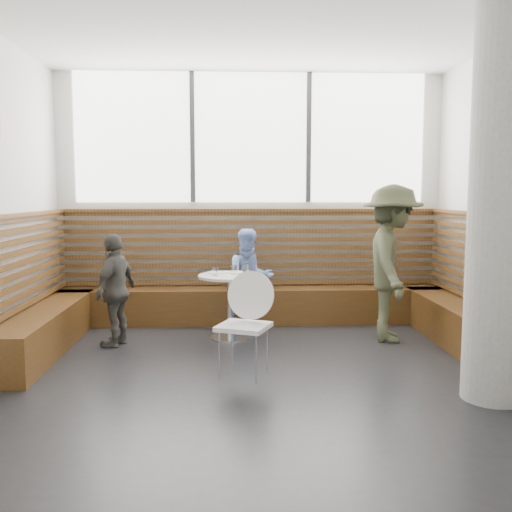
{
  "coord_description": "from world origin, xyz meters",
  "views": [
    {
      "loc": [
        -0.27,
        -4.99,
        1.66
      ],
      "look_at": [
        0.0,
        1.0,
        1.0
      ],
      "focal_mm": 40.0,
      "sensor_mm": 36.0,
      "label": 1
    }
  ],
  "objects_px": {
    "concrete_column": "(501,201)",
    "child_back": "(250,279)",
    "cafe_chair": "(243,315)",
    "adult_man": "(392,263)",
    "cafe_table": "(230,293)",
    "child_left": "(116,290)"
  },
  "relations": [
    {
      "from": "concrete_column",
      "to": "child_back",
      "type": "xyz_separation_m",
      "value": [
        -1.89,
        2.51,
        -0.98
      ]
    },
    {
      "from": "cafe_chair",
      "to": "adult_man",
      "type": "relative_size",
      "value": 0.54
    },
    {
      "from": "cafe_chair",
      "to": "concrete_column",
      "type": "bearing_deg",
      "value": 2.37
    },
    {
      "from": "child_back",
      "to": "cafe_chair",
      "type": "bearing_deg",
      "value": -107.78
    },
    {
      "from": "cafe_table",
      "to": "child_back",
      "type": "relative_size",
      "value": 0.6
    },
    {
      "from": "cafe_table",
      "to": "cafe_chair",
      "type": "height_order",
      "value": "cafe_chair"
    },
    {
      "from": "adult_man",
      "to": "child_back",
      "type": "bearing_deg",
      "value": 79.71
    },
    {
      "from": "cafe_chair",
      "to": "adult_man",
      "type": "distance_m",
      "value": 2.08
    },
    {
      "from": "cafe_chair",
      "to": "adult_man",
      "type": "bearing_deg",
      "value": 56.7
    },
    {
      "from": "child_back",
      "to": "adult_man",
      "type": "bearing_deg",
      "value": -35.6
    },
    {
      "from": "concrete_column",
      "to": "child_back",
      "type": "distance_m",
      "value": 3.29
    },
    {
      "from": "concrete_column",
      "to": "child_left",
      "type": "distance_m",
      "value": 3.95
    },
    {
      "from": "child_left",
      "to": "child_back",
      "type": "bearing_deg",
      "value": 135.31
    },
    {
      "from": "concrete_column",
      "to": "cafe_chair",
      "type": "distance_m",
      "value": 2.38
    },
    {
      "from": "cafe_chair",
      "to": "child_back",
      "type": "distance_m",
      "value": 1.79
    },
    {
      "from": "child_left",
      "to": "cafe_chair",
      "type": "bearing_deg",
      "value": 71.52
    },
    {
      "from": "child_left",
      "to": "cafe_table",
      "type": "bearing_deg",
      "value": 120.11
    },
    {
      "from": "adult_man",
      "to": "child_back",
      "type": "xyz_separation_m",
      "value": [
        -1.58,
        0.63,
        -0.27
      ]
    },
    {
      "from": "cafe_chair",
      "to": "child_back",
      "type": "height_order",
      "value": "child_back"
    },
    {
      "from": "concrete_column",
      "to": "child_left",
      "type": "xyz_separation_m",
      "value": [
        -3.37,
        1.8,
        -0.99
      ]
    },
    {
      "from": "cafe_table",
      "to": "child_back",
      "type": "bearing_deg",
      "value": 63.3
    },
    {
      "from": "adult_man",
      "to": "child_left",
      "type": "height_order",
      "value": "adult_man"
    }
  ]
}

